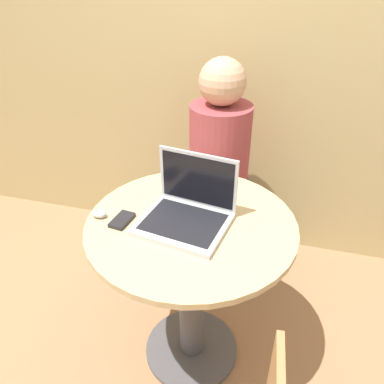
# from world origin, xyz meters

# --- Properties ---
(ground_plane) EXTENTS (12.00, 12.00, 0.00)m
(ground_plane) POSITION_xyz_m (0.00, 0.00, 0.00)
(ground_plane) COLOR #9E704C
(back_wall) EXTENTS (7.00, 0.05, 2.60)m
(back_wall) POSITION_xyz_m (0.00, 0.97, 1.30)
(back_wall) COLOR tan
(back_wall) RESTS_ON ground_plane
(round_table) EXTENTS (0.80, 0.80, 0.78)m
(round_table) POSITION_xyz_m (0.00, 0.00, 0.55)
(round_table) COLOR #4C4C51
(round_table) RESTS_ON ground_plane
(laptop) EXTENTS (0.36, 0.32, 0.24)m
(laptop) POSITION_xyz_m (-0.01, 0.00, 0.83)
(laptop) COLOR #B7B7BC
(laptop) RESTS_ON round_table
(cell_phone) EXTENTS (0.07, 0.11, 0.02)m
(cell_phone) POSITION_xyz_m (-0.25, -0.07, 0.79)
(cell_phone) COLOR black
(cell_phone) RESTS_ON round_table
(computer_mouse) EXTENTS (0.06, 0.04, 0.03)m
(computer_mouse) POSITION_xyz_m (-0.35, -0.06, 0.79)
(computer_mouse) COLOR #B2B2B7
(computer_mouse) RESTS_ON round_table
(person_seated) EXTENTS (0.32, 0.49, 1.24)m
(person_seated) POSITION_xyz_m (-0.02, 0.69, 0.53)
(person_seated) COLOR #3D4766
(person_seated) RESTS_ON ground_plane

